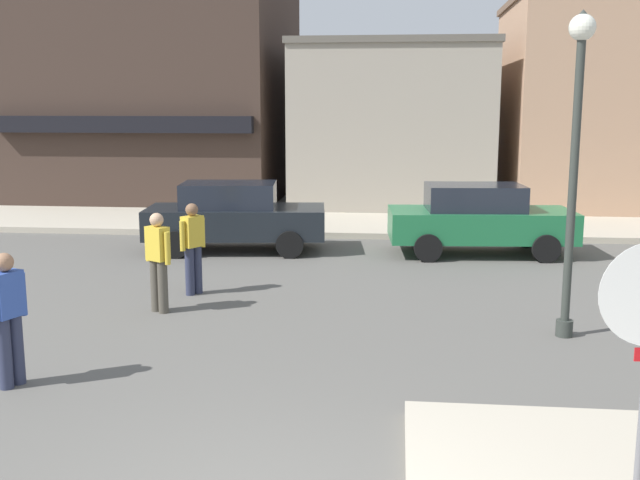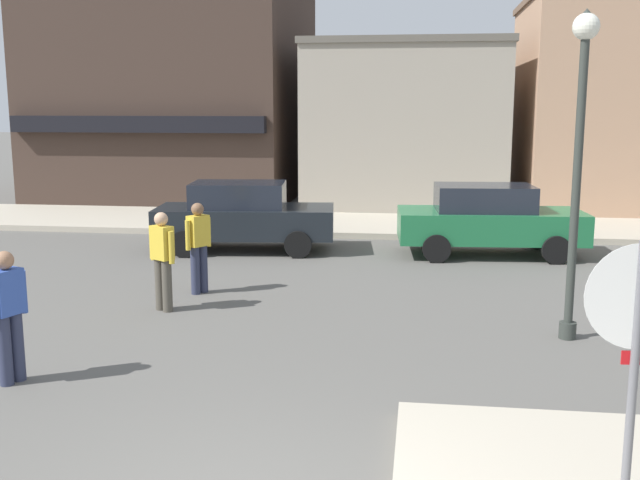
% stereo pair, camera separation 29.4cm
% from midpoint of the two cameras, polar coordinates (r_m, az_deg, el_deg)
% --- Properties ---
extents(kerb_far, '(80.00, 4.00, 0.15)m').
position_cam_midpoint_polar(kerb_far, '(20.52, 2.49, 1.26)').
color(kerb_far, '#B7AD99').
rests_on(kerb_far, ground).
extents(lamp_post, '(0.36, 0.36, 4.54)m').
position_cam_midpoint_polar(lamp_post, '(10.90, 18.21, 8.03)').
color(lamp_post, '#333833').
rests_on(lamp_post, ground).
extents(parked_car_nearest, '(4.16, 2.21, 1.56)m').
position_cam_midpoint_polar(parked_car_nearest, '(17.08, -7.03, 1.86)').
color(parked_car_nearest, black).
rests_on(parked_car_nearest, ground).
extents(parked_car_second, '(4.12, 2.11, 1.56)m').
position_cam_midpoint_polar(parked_car_second, '(16.87, 11.52, 1.63)').
color(parked_car_second, '#1E6B3D').
rests_on(parked_car_second, ground).
extents(pedestrian_crossing_near, '(0.51, 0.38, 1.61)m').
position_cam_midpoint_polar(pedestrian_crossing_near, '(12.20, -12.91, -1.43)').
color(pedestrian_crossing_near, '#4C473D').
rests_on(pedestrian_crossing_near, ground).
extents(pedestrian_crossing_far, '(0.33, 0.55, 1.61)m').
position_cam_midpoint_polar(pedestrian_crossing_far, '(9.55, -23.50, -5.29)').
color(pedestrian_crossing_far, '#2D334C').
rests_on(pedestrian_crossing_far, ground).
extents(pedestrian_kerb_side, '(0.38, 0.51, 1.61)m').
position_cam_midpoint_polar(pedestrian_kerb_side, '(13.24, -10.29, -0.43)').
color(pedestrian_kerb_side, '#2D334C').
rests_on(pedestrian_kerb_side, ground).
extents(building_corner_shop, '(8.69, 9.40, 8.64)m').
position_cam_midpoint_polar(building_corner_shop, '(28.02, -11.90, 12.18)').
color(building_corner_shop, '#3D2D26').
rests_on(building_corner_shop, ground).
extents(building_storefront_left_near, '(6.24, 7.86, 5.22)m').
position_cam_midpoint_polar(building_storefront_left_near, '(25.64, 5.19, 8.73)').
color(building_storefront_left_near, '#9E9384').
rests_on(building_storefront_left_near, ground).
extents(building_storefront_left_mid, '(8.26, 6.33, 6.54)m').
position_cam_midpoint_polar(building_storefront_left_mid, '(25.90, 22.80, 9.47)').
color(building_storefront_left_mid, tan).
rests_on(building_storefront_left_mid, ground).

